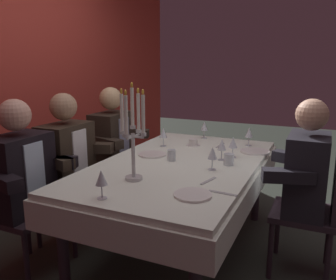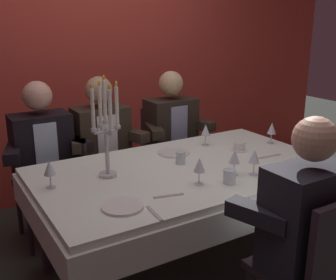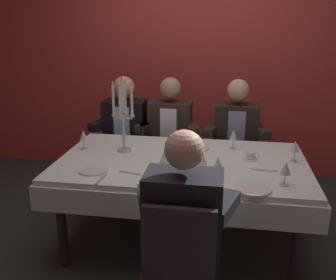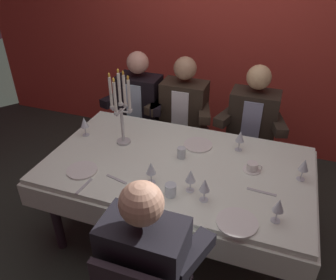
% 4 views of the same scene
% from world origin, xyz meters
% --- Properties ---
extents(ground_plane, '(12.00, 12.00, 0.00)m').
position_xyz_m(ground_plane, '(0.00, 0.00, 0.00)').
color(ground_plane, '#30372F').
extents(back_wall, '(6.00, 0.12, 2.70)m').
position_xyz_m(back_wall, '(0.00, 1.66, 1.35)').
color(back_wall, '#CA3D32').
rests_on(back_wall, ground_plane).
extents(dining_table, '(1.94, 1.14, 0.74)m').
position_xyz_m(dining_table, '(0.00, 0.00, 0.62)').
color(dining_table, white).
rests_on(dining_table, ground_plane).
extents(candelabra, '(0.19, 0.19, 0.61)m').
position_xyz_m(candelabra, '(-0.49, 0.12, 1.03)').
color(candelabra, silver).
rests_on(candelabra, dining_table).
extents(dinner_plate_0, '(0.22, 0.22, 0.01)m').
position_xyz_m(dinner_plate_0, '(0.08, 0.27, 0.75)').
color(dinner_plate_0, white).
rests_on(dinner_plate_0, dining_table).
extents(dinner_plate_1, '(0.24, 0.24, 0.01)m').
position_xyz_m(dinner_plate_1, '(0.51, -0.46, 0.75)').
color(dinner_plate_1, white).
rests_on(dinner_plate_1, dining_table).
extents(dinner_plate_2, '(0.22, 0.22, 0.01)m').
position_xyz_m(dinner_plate_2, '(-0.60, -0.32, 0.75)').
color(dinner_plate_2, white).
rests_on(dinner_plate_2, dining_table).
extents(wine_glass_0, '(0.07, 0.07, 0.16)m').
position_xyz_m(wine_glass_0, '(0.39, 0.32, 0.85)').
color(wine_glass_0, silver).
rests_on(wine_glass_0, dining_table).
extents(wine_glass_1, '(0.07, 0.07, 0.16)m').
position_xyz_m(wine_glass_1, '(0.85, 0.10, 0.85)').
color(wine_glass_1, silver).
rests_on(wine_glass_1, dining_table).
extents(wine_glass_2, '(0.07, 0.07, 0.16)m').
position_xyz_m(wine_glass_2, '(0.72, -0.36, 0.85)').
color(wine_glass_2, silver).
rests_on(wine_glass_2, dining_table).
extents(wine_glass_3, '(0.07, 0.07, 0.16)m').
position_xyz_m(wine_glass_3, '(0.28, -0.33, 0.85)').
color(wine_glass_3, silver).
rests_on(wine_glass_3, dining_table).
extents(wine_glass_4, '(0.07, 0.07, 0.16)m').
position_xyz_m(wine_glass_4, '(0.17, -0.27, 0.85)').
color(wine_glass_4, silver).
rests_on(wine_glass_4, dining_table).
extents(wine_glass_5, '(0.07, 0.07, 0.16)m').
position_xyz_m(wine_glass_5, '(-0.84, 0.12, 0.85)').
color(wine_glass_5, silver).
rests_on(wine_glass_5, dining_table).
extents(wine_glass_6, '(0.07, 0.07, 0.16)m').
position_xyz_m(wine_glass_6, '(-0.09, -0.28, 0.85)').
color(wine_glass_6, silver).
rests_on(wine_glass_6, dining_table).
extents(water_tumbler_0, '(0.06, 0.06, 0.08)m').
position_xyz_m(water_tumbler_0, '(0.01, 0.07, 0.78)').
color(water_tumbler_0, silver).
rests_on(water_tumbler_0, dining_table).
extents(water_tumbler_1, '(0.07, 0.07, 0.08)m').
position_xyz_m(water_tumbler_1, '(0.07, -0.35, 0.78)').
color(water_tumbler_1, silver).
rests_on(water_tumbler_1, dining_table).
extents(coffee_cup_0, '(0.13, 0.12, 0.06)m').
position_xyz_m(coffee_cup_0, '(0.52, 0.09, 0.77)').
color(coffee_cup_0, white).
rests_on(coffee_cup_0, dining_table).
extents(spoon_0, '(0.03, 0.17, 0.01)m').
position_xyz_m(spoon_0, '(-0.49, -0.47, 0.74)').
color(spoon_0, '#B7B7BC').
rests_on(spoon_0, dining_table).
extents(spoon_1, '(0.17, 0.06, 0.01)m').
position_xyz_m(spoon_1, '(-0.33, -0.33, 0.74)').
color(spoon_1, '#B7B7BC').
rests_on(spoon_1, dining_table).
extents(knife_2, '(0.19, 0.03, 0.01)m').
position_xyz_m(knife_2, '(0.61, -0.13, 0.74)').
color(knife_2, '#B7B7BC').
rests_on(knife_2, dining_table).
extents(seated_diner_0, '(0.63, 0.48, 1.24)m').
position_xyz_m(seated_diner_0, '(-0.69, 0.89, 0.74)').
color(seated_diner_0, '#2D2129').
rests_on(seated_diner_0, ground_plane).
extents(seated_diner_1, '(0.63, 0.48, 1.24)m').
position_xyz_m(seated_diner_1, '(-0.23, 0.89, 0.74)').
color(seated_diner_1, '#2D2129').
rests_on(seated_diner_1, ground_plane).
extents(seated_diner_2, '(0.63, 0.48, 1.24)m').
position_xyz_m(seated_diner_2, '(0.12, -0.89, 0.74)').
color(seated_diner_2, '#2D2129').
rests_on(seated_diner_2, ground_plane).
extents(seated_diner_3, '(0.63, 0.48, 1.24)m').
position_xyz_m(seated_diner_3, '(0.43, 0.89, 0.74)').
color(seated_diner_3, '#2D2129').
rests_on(seated_diner_3, ground_plane).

